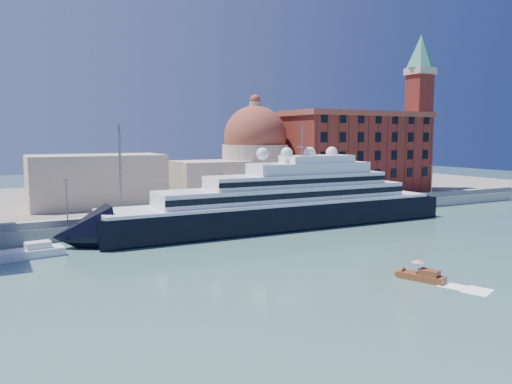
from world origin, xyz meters
TOP-DOWN VIEW (x-y plane):
  - ground at (0.00, 0.00)m, footprint 400.00×400.00m
  - quay at (0.00, 34.00)m, footprint 180.00×10.00m
  - land at (0.00, 75.00)m, footprint 260.00×72.00m
  - quay_fence at (0.00, 29.50)m, footprint 180.00×0.10m
  - superyacht at (6.69, 23.00)m, footprint 81.03×11.23m
  - service_barge at (-37.36, 19.19)m, footprint 11.25×5.08m
  - water_taxi at (6.48, -17.49)m, footprint 3.98×6.17m
  - warehouse at (52.00, 52.00)m, footprint 43.00×19.00m
  - campanile at (76.00, 52.00)m, footprint 8.40×8.40m
  - church at (6.39, 57.72)m, footprint 66.00×18.00m
  - lamp_posts at (-12.67, 32.27)m, footprint 120.80×2.40m

SIDE VIEW (x-z plane):
  - ground at x=0.00m, z-range 0.00..0.00m
  - water_taxi at x=6.48m, z-range -0.72..2.06m
  - service_barge at x=-37.36m, z-range -0.52..1.92m
  - land at x=0.00m, z-range 0.00..2.00m
  - quay at x=0.00m, z-range 0.00..2.50m
  - quay_fence at x=0.00m, z-range 2.50..3.70m
  - superyacht at x=6.69m, z-range -7.93..16.29m
  - lamp_posts at x=-12.67m, z-range 0.84..18.84m
  - church at x=6.39m, z-range -1.84..23.66m
  - warehouse at x=52.00m, z-range 2.16..25.41m
  - campanile at x=76.00m, z-range 5.26..52.26m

